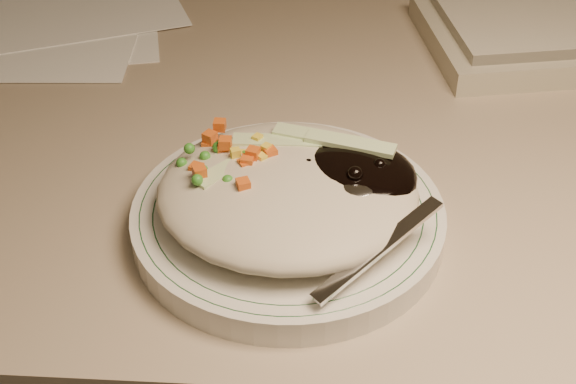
{
  "coord_description": "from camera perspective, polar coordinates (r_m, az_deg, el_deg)",
  "views": [
    {
      "loc": [
        -0.04,
        0.72,
        1.14
      ],
      "look_at": [
        -0.07,
        1.18,
        0.78
      ],
      "focal_mm": 50.0,
      "sensor_mm": 36.0,
      "label": 1
    }
  ],
  "objects": [
    {
      "name": "papers",
      "position": [
        0.96,
        -18.44,
        11.43
      ],
      "size": [
        0.36,
        0.34,
        0.0
      ],
      "color": "white",
      "rests_on": "desk"
    },
    {
      "name": "desk",
      "position": [
        0.9,
        5.23,
        -4.2
      ],
      "size": [
        1.4,
        0.7,
        0.74
      ],
      "color": "gray",
      "rests_on": "ground"
    },
    {
      "name": "plate_rim",
      "position": [
        0.6,
        0.0,
        -1.2
      ],
      "size": [
        0.22,
        0.22,
        0.0
      ],
      "color": "#144723",
      "rests_on": "plate"
    },
    {
      "name": "meal",
      "position": [
        0.59,
        0.41,
        0.37
      ],
      "size": [
        0.21,
        0.19,
        0.05
      ],
      "color": "#B1A88F",
      "rests_on": "plate"
    },
    {
      "name": "plate",
      "position": [
        0.61,
        0.0,
        -1.93
      ],
      "size": [
        0.24,
        0.24,
        0.02
      ],
      "primitive_type": "cylinder",
      "color": "silver",
      "rests_on": "desk"
    }
  ]
}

